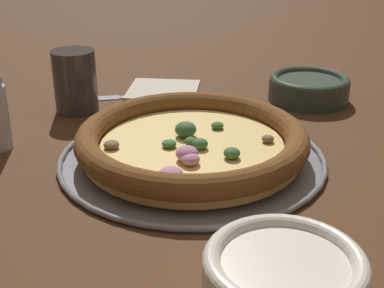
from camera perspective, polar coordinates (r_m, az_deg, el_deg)
ground_plane at (r=0.74m, az=0.00°, el=-1.72°), size 3.00×3.00×0.00m
pizza_tray at (r=0.74m, az=0.00°, el=-1.44°), size 0.37×0.37×0.01m
pizza at (r=0.73m, az=-0.01°, el=0.31°), size 0.32×0.32×0.04m
bowl_near at (r=0.47m, az=9.73°, el=-14.30°), size 0.14×0.14×0.06m
bowl_far at (r=0.99m, az=12.35°, el=5.94°), size 0.14×0.14×0.05m
drinking_cup at (r=0.93m, az=-12.35°, el=6.56°), size 0.07×0.07×0.11m
napkin at (r=1.03m, az=-3.08°, el=5.93°), size 0.12×0.13×0.01m
fork at (r=1.00m, az=-6.09°, el=5.11°), size 0.06×0.17×0.00m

